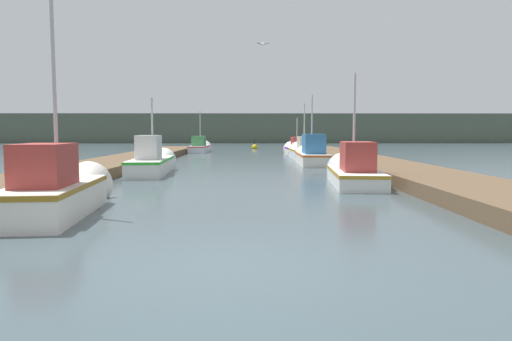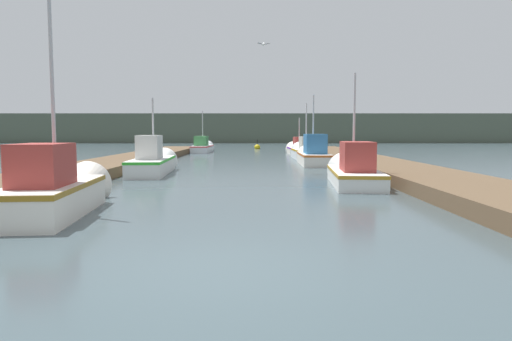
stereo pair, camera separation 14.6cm
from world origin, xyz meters
The scene contains 16 objects.
ground_plane centered at (0.00, 0.00, 0.00)m, with size 200.00×200.00×0.00m.
dock_left centered at (-6.27, 16.00, 0.21)m, with size 2.92×40.00×0.41m.
dock_right centered at (6.27, 16.00, 0.21)m, with size 2.92×40.00×0.41m.
distant_shore_ridge centered at (0.00, 70.39, 2.22)m, with size 120.00×16.00×4.43m.
fishing_boat_0 centered at (-3.78, 4.16, 0.51)m, with size 1.72×4.73×4.79m.
fishing_boat_1 centered at (3.84, 9.74, 0.43)m, with size 1.86×5.31×4.14m.
fishing_boat_2 centered at (-3.85, 13.95, 0.47)m, with size 1.70×6.33×3.49m.
fishing_boat_3 centered at (3.61, 18.85, 0.53)m, with size 1.49×5.26×4.08m.
fishing_boat_4 centered at (3.78, 23.98, 0.45)m, with size 1.71×5.59×3.99m.
fishing_boat_5 centered at (3.83, 29.64, 0.40)m, with size 1.71×5.78×3.21m.
fishing_boat_6 centered at (-4.02, 33.44, 0.44)m, with size 1.45×6.00×3.84m.
mooring_piling_0 centered at (-4.88, 17.14, 0.51)m, with size 0.32×0.32×1.00m.
mooring_piling_1 centered at (-5.05, 20.21, 0.52)m, with size 0.33×0.33×1.03m.
mooring_piling_2 centered at (-5.06, 37.81, 0.54)m, with size 0.26×0.26×1.07m.
channel_buoy centered at (0.66, 40.36, 0.17)m, with size 0.59×0.59×1.09m.
seagull_lead centered at (0.86, 14.02, 5.47)m, with size 0.56×0.30×0.12m.
Camera 2 is at (0.54, -5.73, 1.78)m, focal length 32.00 mm.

